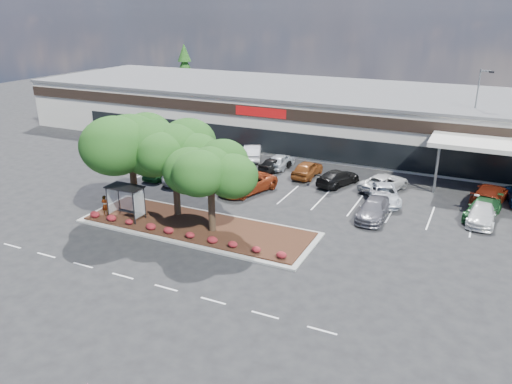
% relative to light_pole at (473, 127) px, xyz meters
% --- Properties ---
extents(ground, '(160.00, 160.00, 0.00)m').
position_rel_light_pole_xyz_m(ground, '(-15.20, -27.99, -4.42)').
color(ground, black).
rests_on(ground, ground).
extents(retail_store, '(80.40, 25.20, 6.25)m').
position_rel_light_pole_xyz_m(retail_store, '(-15.14, 5.92, -1.26)').
color(retail_store, beige).
rests_on(retail_store, ground).
extents(landscape_island, '(18.00, 6.00, 0.26)m').
position_rel_light_pole_xyz_m(landscape_island, '(-17.20, -23.99, -4.29)').
color(landscape_island, gray).
rests_on(landscape_island, ground).
extents(lane_markings, '(33.12, 20.06, 0.01)m').
position_rel_light_pole_xyz_m(lane_markings, '(-15.34, -17.57, -4.41)').
color(lane_markings, silver).
rests_on(lane_markings, ground).
extents(shrub_row, '(17.00, 0.80, 0.50)m').
position_rel_light_pole_xyz_m(shrub_row, '(-17.20, -26.09, -3.91)').
color(shrub_row, maroon).
rests_on(shrub_row, landscape_island).
extents(bus_shelter, '(2.75, 1.55, 2.59)m').
position_rel_light_pole_xyz_m(bus_shelter, '(-22.70, -25.04, -2.11)').
color(bus_shelter, black).
rests_on(bus_shelter, landscape_island).
extents(island_tree_west, '(7.20, 7.20, 7.89)m').
position_rel_light_pole_xyz_m(island_tree_west, '(-23.20, -23.49, -0.21)').
color(island_tree_west, '#1D3E14').
rests_on(island_tree_west, landscape_island).
extents(island_tree_mid, '(6.60, 6.60, 7.32)m').
position_rel_light_pole_xyz_m(island_tree_mid, '(-19.70, -22.79, -0.50)').
color(island_tree_mid, '#1D3E14').
rests_on(island_tree_mid, landscape_island).
extents(island_tree_east, '(5.80, 5.80, 6.50)m').
position_rel_light_pole_xyz_m(island_tree_east, '(-15.70, -24.29, -0.91)').
color(island_tree_east, '#1D3E14').
rests_on(island_tree_east, landscape_island).
extents(conifer_north_west, '(4.40, 4.40, 10.00)m').
position_rel_light_pole_xyz_m(conifer_north_west, '(-45.20, 18.01, 0.58)').
color(conifer_north_west, '#1D3E14').
rests_on(conifer_north_west, ground).
extents(person_waiting, '(0.63, 0.46, 1.61)m').
position_rel_light_pole_xyz_m(person_waiting, '(-24.67, -25.35, -3.36)').
color(person_waiting, '#594C47').
rests_on(person_waiting, landscape_island).
extents(light_pole, '(1.43, 0.52, 9.96)m').
position_rel_light_pole_xyz_m(light_pole, '(0.00, 0.00, 0.00)').
color(light_pole, gray).
rests_on(light_pole, ground).
extents(car_0, '(1.92, 4.68, 1.59)m').
position_rel_light_pole_xyz_m(car_0, '(-26.53, -15.22, -3.62)').
color(car_0, '#164C1F').
rests_on(car_0, ground).
extents(car_1, '(2.23, 5.08, 1.45)m').
position_rel_light_pole_xyz_m(car_1, '(-24.72, -14.17, -3.69)').
color(car_1, slate).
rests_on(car_1, ground).
extents(car_2, '(4.50, 6.31, 1.60)m').
position_rel_light_pole_xyz_m(car_2, '(-24.43, -15.18, -3.62)').
color(car_2, '#B4B4B4').
rests_on(car_2, ground).
extents(car_3, '(4.44, 6.33, 1.61)m').
position_rel_light_pole_xyz_m(car_3, '(-17.25, -15.49, -3.62)').
color(car_3, maroon).
rests_on(car_3, ground).
extents(car_5, '(2.07, 5.02, 1.45)m').
position_rel_light_pole_xyz_m(car_5, '(-5.80, -16.44, -3.69)').
color(car_5, '#5B5A62').
rests_on(car_5, ground).
extents(car_6, '(4.02, 5.71, 1.45)m').
position_rel_light_pole_xyz_m(car_6, '(-5.77, -12.68, -3.70)').
color(car_6, silver).
rests_on(car_6, ground).
extents(car_7, '(3.03, 5.39, 1.47)m').
position_rel_light_pole_xyz_m(car_7, '(1.91, -12.68, -3.68)').
color(car_7, '#1E5026').
rests_on(car_7, ground).
extents(car_8, '(2.13, 4.91, 1.41)m').
position_rel_light_pole_xyz_m(car_8, '(1.87, -13.68, -3.72)').
color(car_8, silver).
rests_on(car_8, ground).
extents(car_9, '(3.36, 5.84, 1.59)m').
position_rel_light_pole_xyz_m(car_9, '(-24.45, -7.07, -3.62)').
color(car_9, '#960A02').
rests_on(car_9, ground).
extents(car_10, '(3.57, 5.34, 1.66)m').
position_rel_light_pole_xyz_m(car_10, '(-21.25, -6.10, -3.59)').
color(car_10, silver).
rests_on(car_10, ground).
extents(car_11, '(2.63, 4.30, 1.37)m').
position_rel_light_pole_xyz_m(car_11, '(-17.52, -8.52, -3.73)').
color(car_11, black).
rests_on(car_11, ground).
extents(car_12, '(1.90, 4.42, 1.49)m').
position_rel_light_pole_xyz_m(car_12, '(-17.33, -7.63, -3.67)').
color(car_12, '#ADB3BB').
rests_on(car_12, ground).
extents(car_13, '(2.04, 4.70, 1.58)m').
position_rel_light_pole_xyz_m(car_13, '(-13.88, -9.11, -3.63)').
color(car_13, brown).
rests_on(car_13, ground).
extents(car_14, '(3.60, 5.29, 1.42)m').
position_rel_light_pole_xyz_m(car_14, '(-10.50, -10.16, -3.71)').
color(car_14, black).
rests_on(car_14, ground).
extents(car_15, '(4.25, 5.83, 1.47)m').
position_rel_light_pole_xyz_m(car_15, '(-6.36, -9.78, -3.68)').
color(car_15, silver).
rests_on(car_15, ground).
extents(car_16, '(3.28, 6.01, 1.65)m').
position_rel_light_pole_xyz_m(car_16, '(2.27, -9.20, -3.59)').
color(car_16, maroon).
rests_on(car_16, ground).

